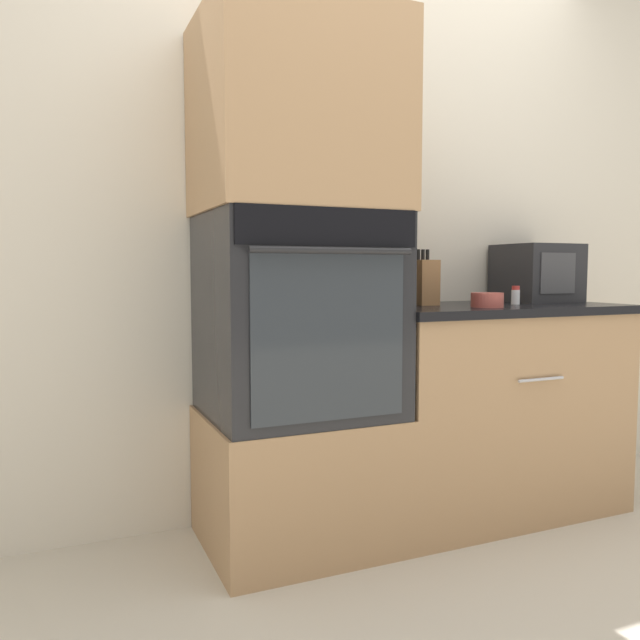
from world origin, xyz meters
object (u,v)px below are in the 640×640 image
Objects in this scene: bowl at (487,300)px; condiment_jar_far at (385,292)px; wall_oven at (297,315)px; condiment_jar_mid at (371,292)px; microwave at (536,273)px; knife_block at (423,282)px; condiment_jar_near at (516,295)px.

condiment_jar_far is (-0.23, 0.41, 0.02)m from bowl.
condiment_jar_mid is at bearing 26.35° from wall_oven.
wall_oven is 0.58m from condiment_jar_far.
wall_oven is at bearing 168.23° from bowl.
wall_oven is 5.81× the size of bowl.
condiment_jar_far reaches higher than bowl.
condiment_jar_mid is (-0.84, 0.08, -0.08)m from microwave.
wall_oven reaches higher than knife_block.
condiment_jar_far is (-0.09, 0.16, -0.05)m from knife_block.
condiment_jar_mid is at bearing 174.65° from microwave.
knife_block is 2.22× the size of condiment_jar_far.
knife_block is (-0.66, -0.04, -0.04)m from microwave.
wall_oven is 7.06× the size of condiment_jar_far.
condiment_jar_near is 0.76× the size of condiment_jar_far.
bowl is (0.75, -0.16, 0.05)m from wall_oven.
bowl is at bearing -48.06° from condiment_jar_mid.
wall_oven reaches higher than condiment_jar_mid.
wall_oven is at bearing -153.73° from condiment_jar_far.
bowl is at bearing -153.69° from condiment_jar_near.
condiment_jar_mid is (-0.58, 0.24, 0.02)m from condiment_jar_near.
knife_block is 2.93× the size of condiment_jar_near.
microwave is at bearing -5.35° from condiment_jar_mid.
bowl is 1.14× the size of condiment_jar_mid.
wall_oven reaches higher than bowl.
condiment_jar_near is at bearing -18.03° from knife_block.
condiment_jar_mid is 0.11m from condiment_jar_far.
condiment_jar_far is (-0.75, 0.12, -0.08)m from microwave.
condiment_jar_far is at bearing 119.64° from bowl.
condiment_jar_mid is at bearing 148.27° from knife_block.
knife_block reaches higher than condiment_jar_far.
condiment_jar_near is at bearing -30.83° from condiment_jar_far.
microwave is 0.33m from condiment_jar_near.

